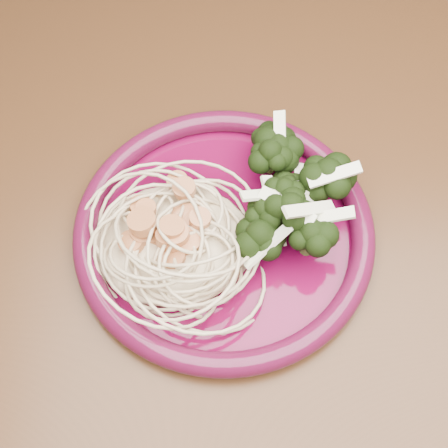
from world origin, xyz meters
TOP-DOWN VIEW (x-y plane):
  - dining_table at (0.00, 0.00)m, footprint 1.20×0.80m
  - dinner_plate at (-0.08, -0.04)m, footprint 0.30×0.30m
  - spaghetti_pile at (-0.12, -0.05)m, footprint 0.16×0.14m
  - scallop_cluster at (-0.12, -0.05)m, footprint 0.13×0.13m
  - broccoli_pile at (-0.03, -0.03)m, footprint 0.12×0.16m
  - onion_garnish at (-0.03, -0.03)m, footprint 0.08×0.10m

SIDE VIEW (x-z plane):
  - dining_table at x=0.00m, z-range 0.28..1.03m
  - dinner_plate at x=-0.08m, z-range 0.75..0.77m
  - spaghetti_pile at x=-0.12m, z-range 0.76..0.78m
  - broccoli_pile at x=-0.03m, z-range 0.76..0.80m
  - scallop_cluster at x=-0.12m, z-range 0.78..0.82m
  - onion_garnish at x=-0.03m, z-range 0.78..0.84m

